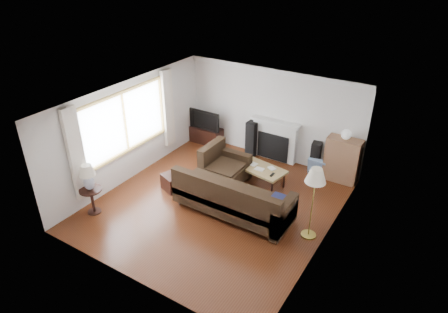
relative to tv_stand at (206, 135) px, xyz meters
The scene contains 17 objects.
room 3.35m from the tv_stand, 51.46° to the right, with size 5.10×5.60×2.54m.
window 3.04m from the tv_stand, 99.64° to the right, with size 0.12×2.74×1.54m, color olive.
curtain_near 4.40m from the tv_stand, 95.53° to the right, with size 0.10×0.35×2.10m, color silver.
curtain_far 1.70m from the tv_stand, 109.11° to the right, with size 0.10×0.35×2.10m, color silver.
fireplace 2.17m from the tv_stand, ahead, with size 1.40×0.26×1.15m, color white.
tv_stand is the anchor object (origin of this frame).
television 0.53m from the tv_stand, ahead, with size 1.00×0.13×0.58m, color black.
speaker_left 1.54m from the tv_stand, ahead, with size 0.28×0.33×1.00m, color black.
speaker_right 3.36m from the tv_stand, ahead, with size 0.24×0.28×0.85m, color black.
bookshelf 4.06m from the tv_stand, ahead, with size 0.83×0.39×1.14m, color #8C5E41.
globe_lamp 4.17m from the tv_stand, ahead, with size 0.25×0.25×0.25m, color white.
sectional_sofa 3.61m from the tv_stand, 46.36° to the right, with size 2.83×2.07×0.92m, color black.
coffee_table 2.73m from the tv_stand, 26.55° to the right, with size 1.19×0.65×0.47m, color #9D824B.
footstool 2.64m from the tv_stand, 73.29° to the right, with size 0.48×0.48×0.40m, color black.
floor_lamp 4.88m from the tv_stand, 30.24° to the right, with size 0.41×0.41×1.59m, color #B39A3E.
side_table 4.22m from the tv_stand, 92.15° to the right, with size 0.49×0.49×0.61m, color black.
table_lamp 4.27m from the tv_stand, 92.15° to the right, with size 0.36×0.36×0.59m, color silver.
Camera 1 is at (4.14, -6.32, 5.35)m, focal length 32.00 mm.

